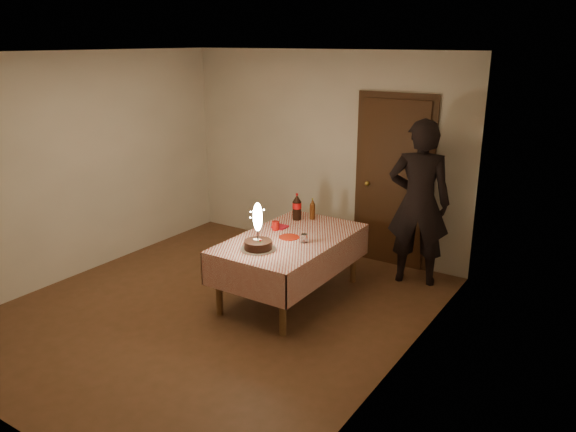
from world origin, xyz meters
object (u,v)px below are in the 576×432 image
object	(u,v)px
birthday_cake	(258,238)
red_cup	(276,226)
clear_cup	(304,238)
photographer	(419,203)
amber_bottle_left	(312,209)
red_plate	(289,237)
cola_bottle	(297,207)
dining_table	(291,246)

from	to	relation	value
birthday_cake	red_cup	xyz separation A→B (m)	(-0.19, 0.58, -0.07)
clear_cup	photographer	bearing A→B (deg)	57.72
red_cup	photographer	world-z (taller)	photographer
amber_bottle_left	photographer	bearing A→B (deg)	23.98
red_plate	photographer	xyz separation A→B (m)	(0.98, 1.18, 0.25)
cola_bottle	dining_table	bearing A→B (deg)	-63.94
dining_table	amber_bottle_left	bearing A→B (deg)	100.93
birthday_cake	amber_bottle_left	world-z (taller)	birthday_cake
red_cup	clear_cup	size ratio (longest dim) A/B	1.11
red_cup	photographer	size ratio (longest dim) A/B	0.05
cola_bottle	birthday_cake	bearing A→B (deg)	-79.41
red_cup	dining_table	bearing A→B (deg)	-21.76
amber_bottle_left	red_cup	bearing A→B (deg)	-103.56
red_plate	clear_cup	distance (m)	0.22
red_plate	red_cup	world-z (taller)	red_cup
dining_table	amber_bottle_left	world-z (taller)	amber_bottle_left
birthday_cake	cola_bottle	xyz separation A→B (m)	(-0.19, 1.04, 0.04)
red_cup	clear_cup	distance (m)	0.50
clear_cup	dining_table	bearing A→B (deg)	164.68
red_plate	amber_bottle_left	distance (m)	0.71
amber_bottle_left	red_plate	bearing A→B (deg)	-79.98
birthday_cake	photographer	xyz separation A→B (m)	(1.05, 1.64, 0.14)
red_plate	dining_table	bearing A→B (deg)	63.58
red_cup	clear_cup	world-z (taller)	red_cup
photographer	clear_cup	bearing A→B (deg)	-122.28
red_plate	amber_bottle_left	size ratio (longest dim) A/B	0.86
red_plate	birthday_cake	bearing A→B (deg)	-98.79
amber_bottle_left	photographer	size ratio (longest dim) A/B	0.13
dining_table	clear_cup	distance (m)	0.25
birthday_cake	amber_bottle_left	size ratio (longest dim) A/B	1.90
red_plate	cola_bottle	world-z (taller)	cola_bottle
red_plate	cola_bottle	size ratio (longest dim) A/B	0.69
dining_table	red_cup	xyz separation A→B (m)	(-0.27, 0.11, 0.15)
dining_table	amber_bottle_left	size ratio (longest dim) A/B	6.75
dining_table	cola_bottle	bearing A→B (deg)	116.06
red_plate	photographer	size ratio (longest dim) A/B	0.12
clear_cup	cola_bottle	bearing A→B (deg)	127.89
photographer	red_cup	bearing A→B (deg)	-139.60
red_plate	clear_cup	world-z (taller)	clear_cup
amber_bottle_left	cola_bottle	bearing A→B (deg)	-142.22
red_plate	red_cup	xyz separation A→B (m)	(-0.26, 0.12, 0.05)
photographer	red_plate	bearing A→B (deg)	-129.84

